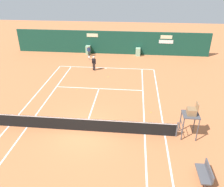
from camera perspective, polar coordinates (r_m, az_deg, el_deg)
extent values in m
plane|color=#C67042|center=(15.56, -6.88, -9.19)|extent=(80.00, 80.00, 0.00)
cube|color=white|center=(25.74, -1.49, 6.44)|extent=(10.60, 0.10, 0.01)
cube|color=white|center=(17.40, -24.35, -7.39)|extent=(0.10, 23.40, 0.01)
cube|color=white|center=(16.81, -20.46, -7.86)|extent=(0.10, 23.40, 0.01)
cube|color=white|center=(15.28, 8.18, -10.06)|extent=(0.10, 23.40, 0.01)
cube|color=white|center=(15.41, 13.09, -10.20)|extent=(0.10, 23.40, 0.01)
cube|color=white|center=(20.93, -3.28, 1.24)|extent=(8.00, 0.10, 0.01)
cube|color=white|center=(18.16, -4.80, -3.20)|extent=(0.10, 6.40, 0.01)
cube|color=white|center=(25.60, -1.53, 6.32)|extent=(0.10, 0.24, 0.01)
cylinder|color=#4C4C51|center=(15.21, 15.94, -8.65)|extent=(0.10, 0.10, 1.07)
cube|color=black|center=(15.28, -6.98, -7.76)|extent=(12.00, 0.03, 0.95)
cube|color=white|center=(15.03, -7.08, -6.38)|extent=(12.00, 0.04, 0.06)
cube|color=#144233|center=(30.31, -0.26, 12.61)|extent=(25.00, 0.24, 2.94)
cube|color=white|center=(30.19, 13.35, 12.47)|extent=(1.78, 0.02, 0.44)
cube|color=beige|center=(30.29, -4.94, 14.31)|extent=(1.45, 0.02, 0.44)
cube|color=beige|center=(30.04, 13.43, 13.56)|extent=(1.44, 0.02, 0.44)
cube|color=#8CB793|center=(30.47, -5.98, 10.76)|extent=(0.56, 0.70, 1.11)
cube|color=#8CB793|center=(29.89, 6.49, 10.30)|extent=(0.58, 0.70, 1.01)
cylinder|color=#47474C|center=(14.85, 17.23, -8.59)|extent=(0.07, 0.07, 1.60)
cylinder|color=#47474C|center=(15.58, 16.68, -6.65)|extent=(0.07, 0.07, 1.60)
cylinder|color=#47474C|center=(15.07, 20.61, -8.62)|extent=(0.07, 0.07, 1.60)
cylinder|color=#47474C|center=(15.79, 19.90, -6.72)|extent=(0.07, 0.07, 1.60)
cylinder|color=#47474C|center=(15.39, 16.79, -8.57)|extent=(0.04, 0.81, 0.04)
cylinder|color=#47474C|center=(15.13, 17.03, -7.10)|extent=(0.04, 0.81, 0.04)
cube|color=#47474C|center=(14.87, 19.08, -5.00)|extent=(1.00, 1.00, 0.06)
cube|color=olive|center=(14.76, 19.22, -4.24)|extent=(0.52, 0.56, 0.40)
cube|color=olive|center=(14.65, 20.54, -3.02)|extent=(0.06, 0.56, 0.45)
cylinder|color=#38383D|center=(12.67, 22.21, -20.79)|extent=(0.06, 0.06, 0.38)
cylinder|color=#38383D|center=(13.46, 20.93, -17.05)|extent=(0.06, 0.06, 0.38)
cube|color=#4C4C51|center=(12.90, 21.72, -18.15)|extent=(0.48, 1.36, 0.08)
cube|color=#4C4C51|center=(12.81, 23.13, -17.30)|extent=(0.06, 1.36, 0.42)
cylinder|color=black|center=(24.95, -4.36, 6.62)|extent=(0.13, 0.13, 0.79)
cylinder|color=black|center=(25.04, -4.69, 6.69)|extent=(0.13, 0.13, 0.79)
cube|color=black|center=(24.77, -4.58, 8.10)|extent=(0.40, 0.33, 0.55)
sphere|color=beige|center=(24.64, -4.61, 8.94)|extent=(0.22, 0.22, 0.22)
cylinder|color=white|center=(24.62, -4.62, 9.12)|extent=(0.21, 0.21, 0.06)
cylinder|color=black|center=(24.66, -4.16, 7.93)|extent=(0.08, 0.08, 0.53)
cylinder|color=beige|center=(24.61, -5.38, 8.50)|extent=(0.30, 0.51, 0.08)
cylinder|color=black|center=(24.38, -5.76, 8.56)|extent=(0.03, 0.03, 0.22)
torus|color=black|center=(24.30, -5.78, 9.12)|extent=(0.29, 0.15, 0.30)
cylinder|color=silver|center=(24.30, -5.78, 9.12)|extent=(0.24, 0.11, 0.26)
cylinder|color=black|center=(29.67, -5.63, 9.86)|extent=(0.11, 0.11, 0.65)
cylinder|color=black|center=(29.71, -5.91, 9.87)|extent=(0.11, 0.11, 0.65)
cube|color=navy|center=(29.53, -5.82, 10.89)|extent=(0.31, 0.19, 0.46)
sphere|color=#8C664C|center=(29.44, -5.85, 11.48)|extent=(0.18, 0.18, 0.18)
cylinder|color=navy|center=(29.49, -5.47, 10.81)|extent=(0.07, 0.07, 0.44)
cylinder|color=navy|center=(29.59, -6.16, 10.84)|extent=(0.07, 0.07, 0.44)
sphere|color=#CCE033|center=(20.92, -8.69, 1.03)|extent=(0.07, 0.07, 0.07)
sphere|color=#CCE033|center=(23.31, -0.95, 4.21)|extent=(0.07, 0.07, 0.07)
sphere|color=#CCE033|center=(17.54, 9.73, -4.63)|extent=(0.07, 0.07, 0.07)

